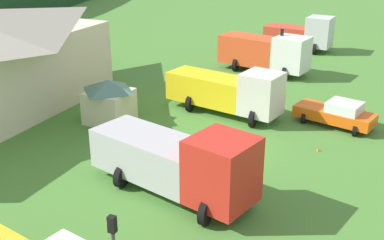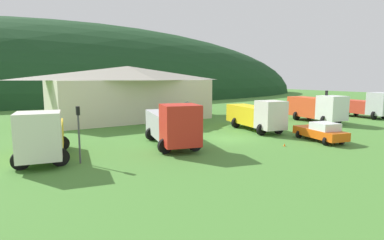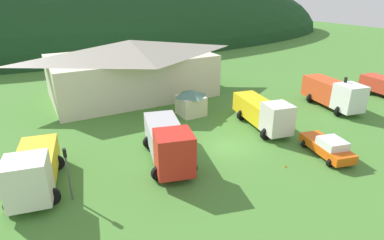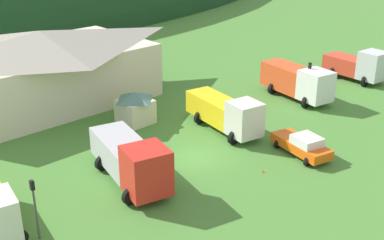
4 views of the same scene
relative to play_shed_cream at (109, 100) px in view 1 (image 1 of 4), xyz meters
name	(u,v)px [view 1 (image 1 of 4)]	position (x,y,z in m)	size (l,w,h in m)	color
ground_plane	(225,150)	(-0.92, -8.25, -1.43)	(200.00, 200.00, 0.00)	#477F33
play_shed_cream	(109,100)	(0.00, 0.00, 0.00)	(2.78, 2.79, 2.78)	beige
crane_truck_red	(179,161)	(-6.32, -8.05, 0.31)	(4.59, 8.69, 3.50)	red
flatbed_truck_yellow	(229,91)	(4.39, -6.44, 0.21)	(3.92, 8.19, 3.23)	silver
heavy_rig_white	(266,52)	(15.02, -5.85, 0.39)	(4.04, 8.02, 3.34)	white
tow_truck_silver	(303,33)	(24.38, -6.95, 0.29)	(3.59, 6.79, 3.49)	silver
service_pickup_orange	(337,113)	(5.30, -13.30, -0.61)	(3.02, 5.17, 1.66)	#E75A11
traffic_light_east	(281,47)	(14.83, -7.13, 0.98)	(0.20, 0.32, 3.90)	#4C4C51
traffic_cone_near_pickup	(296,110)	(6.96, -10.41, -1.43)	(0.36, 0.36, 0.50)	orange
traffic_cone_mid_row	(318,151)	(1.12, -13.03, -1.43)	(0.36, 0.36, 0.48)	orange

